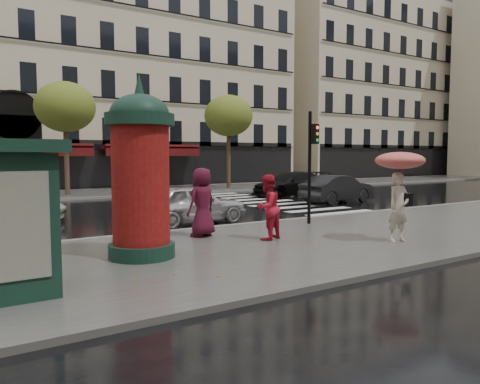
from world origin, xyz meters
TOP-DOWN VIEW (x-y plane):
  - ground at (0.00, 0.00)m, footprint 160.00×160.00m
  - near_sidewalk at (0.00, -0.50)m, footprint 90.00×7.00m
  - far_sidewalk at (0.00, 19.00)m, footprint 90.00×6.00m
  - near_kerb at (0.00, 3.00)m, footprint 90.00×0.25m
  - far_kerb at (0.00, 16.00)m, footprint 90.00×0.25m
  - zebra_crossing at (6.00, 9.60)m, footprint 3.60×11.75m
  - bldg_far_corner at (6.00, 30.00)m, footprint 26.00×14.00m
  - bldg_far_right at (34.00, 30.00)m, footprint 24.00×14.00m
  - tree_far_left at (-2.00, 18.00)m, footprint 3.40×3.40m
  - tree_far_right at (9.00, 18.00)m, footprint 3.40×3.40m
  - woman_umbrella at (2.07, -2.02)m, footprint 1.30×1.30m
  - woman_red at (-0.74, 0.13)m, footprint 1.05×0.94m
  - man_burgundy at (-1.99, 1.58)m, footprint 1.10×0.88m
  - morris_column at (-4.46, -0.10)m, footprint 1.55×1.55m
  - traffic_light at (2.27, 1.73)m, footprint 0.27×0.37m
  - car_silver at (-0.81, 4.67)m, footprint 4.24×1.88m
  - car_darkgrey at (8.86, 7.12)m, footprint 4.49×2.01m
  - car_black at (9.35, 11.48)m, footprint 5.01×2.10m

SIDE VIEW (x-z plane):
  - ground at x=0.00m, z-range 0.00..0.00m
  - zebra_crossing at x=6.00m, z-range 0.00..0.01m
  - near_sidewalk at x=0.00m, z-range 0.00..0.12m
  - far_sidewalk at x=0.00m, z-range 0.00..0.12m
  - near_kerb at x=0.00m, z-range 0.00..0.14m
  - far_kerb at x=0.00m, z-range 0.00..0.14m
  - car_silver at x=-0.81m, z-range 0.00..1.42m
  - car_darkgrey at x=8.86m, z-range 0.00..1.43m
  - car_black at x=9.35m, z-range 0.00..1.44m
  - woman_red at x=-0.74m, z-range 0.12..1.92m
  - man_burgundy at x=-1.99m, z-range 0.12..2.09m
  - woman_umbrella at x=2.07m, z-range 0.52..3.02m
  - morris_column at x=-4.46m, z-range 0.03..4.20m
  - traffic_light at x=2.27m, z-range 0.52..4.31m
  - tree_far_left at x=-2.00m, z-range 1.85..8.49m
  - tree_far_right at x=9.00m, z-range 1.85..8.49m
  - bldg_far_corner at x=6.00m, z-range -0.14..22.76m
  - bldg_far_right at x=34.00m, z-range -0.14..22.76m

